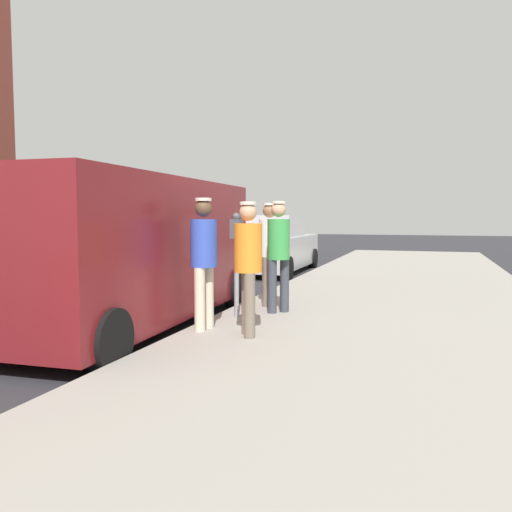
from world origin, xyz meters
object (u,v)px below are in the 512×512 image
Objects in this scene: parking_meter_near at (236,247)px; pedestrian_in_white at (269,247)px; parked_van at (128,248)px; pedestrian_in_blue at (204,255)px; parked_sedan_ahead at (272,246)px; pedestrian_in_orange at (248,260)px; pedestrian_in_green at (278,249)px.

pedestrian_in_white reaches higher than parking_meter_near.
pedestrian_in_white is (0.17, 1.09, -0.07)m from parking_meter_near.
parking_meter_near is at bearing -98.94° from pedestrian_in_white.
pedestrian_in_white is 0.32× the size of parked_van.
pedestrian_in_white is (0.27, 2.03, -0.01)m from pedestrian_in_blue.
parked_van is at bearing -88.90° from parked_sedan_ahead.
parked_van is 1.19× the size of parked_sedan_ahead.
pedestrian_in_blue is at bearing -95.96° from parking_meter_near.
pedestrian_in_white reaches higher than parked_sedan_ahead.
parked_van is (-2.07, 0.61, 0.06)m from pedestrian_in_orange.
pedestrian_in_orange is at bearing -87.21° from pedestrian_in_green.
pedestrian_in_green is at bearing 68.18° from pedestrian_in_blue.
pedestrian_in_blue is 1.01× the size of pedestrian_in_white.
pedestrian_in_green is at bearing 46.98° from parking_meter_near.
parked_sedan_ahead is (-1.55, 8.28, -0.38)m from pedestrian_in_blue.
pedestrian_in_orange is at bearing -75.29° from parked_sedan_ahead.
parked_sedan_ahead is at bearing 106.24° from pedestrian_in_white.
parked_van reaches higher than pedestrian_in_blue.
parking_meter_near is at bearing 84.04° from pedestrian_in_blue.
parked_van is (-1.40, 0.44, 0.03)m from pedestrian_in_blue.
pedestrian_in_blue reaches higher than parked_sedan_ahead.
parked_van is at bearing 162.63° from pedestrian_in_blue.
pedestrian_in_orange is at bearing -16.35° from parked_van.
parking_meter_near is 1.10m from pedestrian_in_white.
parking_meter_near is 1.58m from parked_van.
pedestrian_in_blue is 0.32× the size of parked_van.
parking_meter_near is 0.89× the size of pedestrian_in_green.
pedestrian_in_blue is 8.44m from parked_sedan_ahead.
pedestrian_in_blue is (-0.10, -0.94, -0.05)m from parking_meter_near.
parking_meter_near is 0.29× the size of parked_van.
pedestrian_in_white is 6.53m from parked_sedan_ahead.
parking_meter_near is at bearing -133.02° from pedestrian_in_green.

